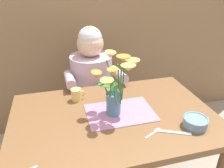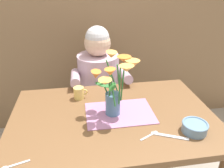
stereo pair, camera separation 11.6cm
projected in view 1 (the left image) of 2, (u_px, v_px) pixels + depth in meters
wood_panel_backdrop at (83, 3)px, 2.00m from camera, size 4.00×0.10×2.50m
dining_table at (114, 128)px, 1.36m from camera, size 1.20×0.80×0.74m
seated_person at (92, 93)px, 1.93m from camera, size 0.45×0.47×1.14m
striped_placemat at (120, 112)px, 1.34m from camera, size 0.40×0.28×0.00m
flower_vase at (116, 83)px, 1.24m from camera, size 0.29×0.28×0.36m
ceramic_bowl at (195, 122)px, 1.21m from camera, size 0.14×0.14×0.06m
dinner_knife at (173, 132)px, 1.17m from camera, size 0.18×0.10×0.00m
tea_cup at (77, 95)px, 1.46m from camera, size 0.09×0.07×0.08m
spoon_1 at (155, 132)px, 1.17m from camera, size 0.11×0.07×0.01m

